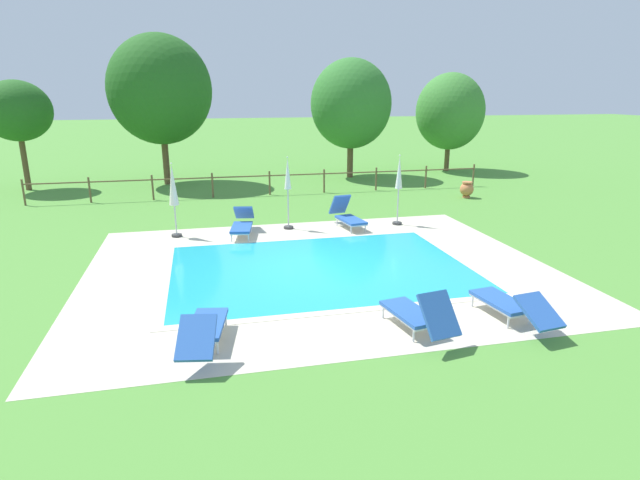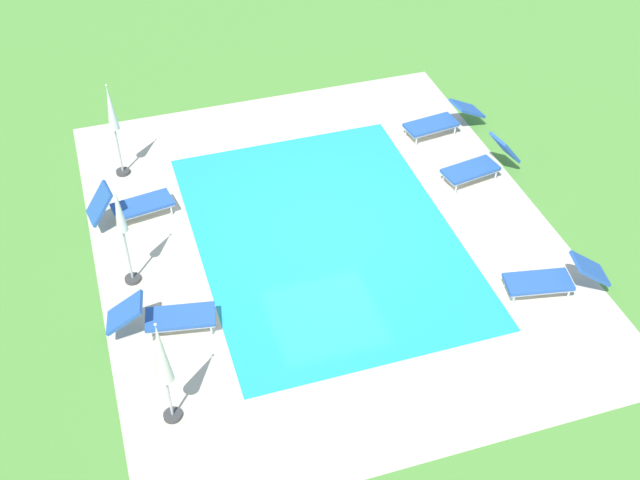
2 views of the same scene
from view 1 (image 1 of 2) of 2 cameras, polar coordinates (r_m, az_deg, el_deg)
The scene contains 18 objects.
ground_plane at distance 13.32m, azimuth 0.01°, elevation -3.09°, with size 160.00×160.00×0.00m, color #518E38.
pool_deck_paving at distance 13.32m, azimuth 0.01°, elevation -3.07°, with size 11.69×9.59×0.01m, color beige.
swimming_pool_water at distance 13.32m, azimuth 0.01°, elevation -3.07°, with size 7.46×5.36×0.01m, color #23A8C1.
pool_coping_rim at distance 13.32m, azimuth 0.01°, elevation -3.05°, with size 7.94×5.84×0.01m.
sun_lounger_north_near_steps at distance 17.23m, azimuth 3.06°, elevation 2.71°, with size 0.88×1.89×1.02m.
sun_lounger_north_mid at distance 10.87m, azimuth 20.35°, elevation -6.68°, with size 0.87×2.12×0.73m.
sun_lounger_north_far at distance 9.87m, azimuth 10.72°, elevation -8.00°, with size 0.91×1.94×0.99m.
sun_lounger_north_end at distance 9.42m, azimuth -12.65°, elevation -9.49°, with size 0.95×2.09×0.81m.
sun_lounger_south_near_corner at distance 16.48m, azimuth -8.58°, elevation 1.83°, with size 0.94×2.08×0.83m.
patio_umbrella_closed_row_west at distance 16.83m, azimuth -3.58°, elevation 6.36°, with size 0.32×0.32×2.38m.
patio_umbrella_closed_row_mid_west at distance 17.56m, azimuth 8.70°, elevation 6.63°, with size 0.32×0.32×2.38m.
patio_umbrella_closed_row_centre at distance 16.46m, azimuth -15.91°, elevation 5.46°, with size 0.32×0.32×2.32m.
terracotta_urn_near_fence at distance 22.99m, azimuth 15.89°, elevation 5.43°, with size 0.57×0.57×0.69m.
perimeter_fence at distance 22.80m, azimuth -5.59°, elevation 6.64°, with size 19.71×0.08×1.05m.
tree_far_west at distance 26.27m, azimuth -17.24°, elevation 15.55°, with size 4.79×4.79×6.99m.
tree_west_mid at distance 27.40m, azimuth 3.44°, elevation 14.76°, with size 4.14×4.14×6.04m.
tree_centre at distance 27.19m, azimuth -30.47°, elevation 12.16°, with size 2.96×2.96×4.90m.
tree_far_east at distance 30.54m, azimuth 14.17°, elevation 13.58°, with size 3.79×3.79×5.41m.
Camera 1 is at (-2.84, -12.26, 4.37)m, focal length 28.99 mm.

